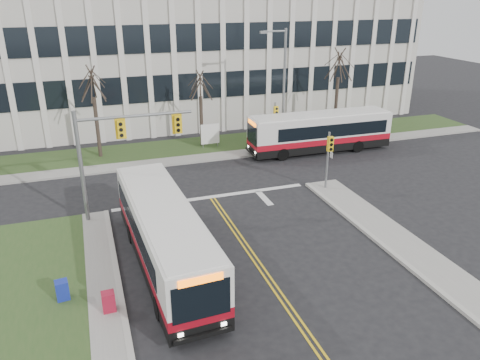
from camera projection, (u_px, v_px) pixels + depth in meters
name	position (u px, v px, depth m)	size (l,w,h in m)	color
ground	(259.00, 266.00, 21.56)	(120.00, 120.00, 0.00)	black
sidewalk_east	(471.00, 295.00, 19.39)	(2.00, 26.00, 0.14)	#9E9B93
sidewalk_cross	(249.00, 153.00, 36.36)	(44.00, 1.60, 0.14)	#9E9B93
building_lawn	(238.00, 143.00, 38.82)	(44.00, 5.00, 0.12)	#2E4B20
office_building	(200.00, 52.00, 47.11)	(40.00, 16.00, 12.00)	beige
mast_arm_signal	(112.00, 145.00, 24.56)	(6.11, 0.38, 6.20)	slate
signal_pole_near	(329.00, 153.00, 28.83)	(0.34, 0.39, 3.80)	slate
signal_pole_far	(275.00, 119.00, 36.28)	(0.34, 0.39, 3.80)	slate
streetlight	(282.00, 82.00, 36.22)	(2.15, 0.25, 9.20)	slate
directory_sign	(210.00, 134.00, 37.22)	(1.50, 0.12, 2.00)	slate
tree_left	(92.00, 85.00, 33.48)	(1.80, 1.80, 7.70)	#42352B
tree_mid	(200.00, 86.00, 36.29)	(1.80, 1.80, 6.82)	#42352B
tree_right	(339.00, 66.00, 39.32)	(1.80, 1.80, 8.25)	#42352B
bus_main	(165.00, 237.00, 21.00)	(2.43, 11.23, 2.99)	silver
bus_cross	(320.00, 133.00, 36.39)	(2.43, 11.19, 2.98)	silver
newspaper_box_blue	(62.00, 291.00, 18.94)	(0.50, 0.45, 0.95)	#162798
newspaper_box_red	(109.00, 303.00, 18.23)	(0.50, 0.45, 0.95)	maroon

